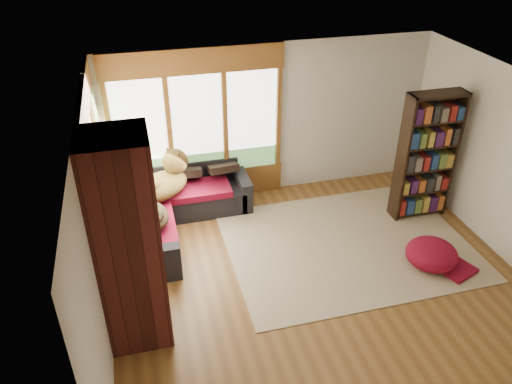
{
  "coord_description": "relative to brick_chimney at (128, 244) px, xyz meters",
  "views": [
    {
      "loc": [
        -2.15,
        -4.87,
        4.58
      ],
      "look_at": [
        -0.64,
        0.92,
        0.95
      ],
      "focal_mm": 35.0,
      "sensor_mm": 36.0,
      "label": 1
    }
  ],
  "objects": [
    {
      "name": "floor",
      "position": [
        2.4,
        0.35,
        -1.3
      ],
      "size": [
        5.5,
        5.5,
        0.0
      ],
      "primitive_type": "plane",
      "color": "brown",
      "rests_on": "ground"
    },
    {
      "name": "ceiling",
      "position": [
        2.4,
        0.35,
        1.3
      ],
      "size": [
        5.5,
        5.5,
        0.0
      ],
      "primitive_type": "plane",
      "color": "white"
    },
    {
      "name": "wall_back",
      "position": [
        2.4,
        2.85,
        0.0
      ],
      "size": [
        5.5,
        0.04,
        2.6
      ],
      "primitive_type": "cube",
      "color": "silver",
      "rests_on": "ground"
    },
    {
      "name": "wall_front",
      "position": [
        2.4,
        -2.15,
        0.0
      ],
      "size": [
        5.5,
        0.04,
        2.6
      ],
      "primitive_type": "cube",
      "color": "silver",
      "rests_on": "ground"
    },
    {
      "name": "wall_left",
      "position": [
        -0.35,
        0.35,
        0.0
      ],
      "size": [
        0.04,
        5.0,
        2.6
      ],
      "primitive_type": "cube",
      "color": "silver",
      "rests_on": "ground"
    },
    {
      "name": "windows_back",
      "position": [
        1.2,
        2.82,
        0.05
      ],
      "size": [
        2.82,
        0.1,
        1.9
      ],
      "color": "brown",
      "rests_on": "wall_back"
    },
    {
      "name": "windows_left",
      "position": [
        -0.32,
        1.55,
        0.05
      ],
      "size": [
        0.1,
        2.62,
        1.9
      ],
      "color": "brown",
      "rests_on": "wall_left"
    },
    {
      "name": "roller_blind",
      "position": [
        -0.29,
        2.38,
        0.45
      ],
      "size": [
        0.03,
        0.72,
        0.9
      ],
      "primitive_type": "cube",
      "color": "#6C9354",
      "rests_on": "wall_left"
    },
    {
      "name": "brick_chimney",
      "position": [
        0.0,
        0.0,
        0.0
      ],
      "size": [
        0.7,
        0.7,
        2.6
      ],
      "primitive_type": "cube",
      "color": "#471914",
      "rests_on": "ground"
    },
    {
      "name": "sectional_sofa",
      "position": [
        0.45,
        2.05,
        -1.0
      ],
      "size": [
        2.2,
        2.2,
        0.8
      ],
      "rotation": [
        0.0,
        0.0,
        0.08
      ],
      "color": "black",
      "rests_on": "ground"
    },
    {
      "name": "area_rug",
      "position": [
        3.1,
        0.96,
        -1.29
      ],
      "size": [
        3.57,
        2.74,
        0.01
      ],
      "primitive_type": "cube",
      "rotation": [
        0.0,
        0.0,
        0.0
      ],
      "color": "beige",
      "rests_on": "ground"
    },
    {
      "name": "bookshelf",
      "position": [
        4.54,
        1.47,
        -0.26
      ],
      "size": [
        0.89,
        0.3,
        2.08
      ],
      "color": "black",
      "rests_on": "ground"
    },
    {
      "name": "pouf",
      "position": [
        4.04,
        0.22,
        -1.09
      ],
      "size": [
        0.81,
        0.81,
        0.39
      ],
      "primitive_type": "ellipsoid",
      "rotation": [
        0.0,
        0.0,
        -0.15
      ],
      "color": "maroon",
      "rests_on": "area_rug"
    },
    {
      "name": "dog_tan",
      "position": [
        0.55,
        2.34,
        -0.47
      ],
      "size": [
        1.17,
        1.11,
        0.57
      ],
      "rotation": [
        0.0,
        0.0,
        0.67
      ],
      "color": "brown",
      "rests_on": "sectional_sofa"
    },
    {
      "name": "dog_brindle",
      "position": [
        0.28,
        1.63,
        -0.55
      ],
      "size": [
        0.6,
        0.84,
        0.43
      ],
      "rotation": [
        0.0,
        0.0,
        1.74
      ],
      "color": "black",
      "rests_on": "sectional_sofa"
    },
    {
      "name": "throw_pillows",
      "position": [
        0.53,
        2.1,
        -0.51
      ],
      "size": [
        1.98,
        1.68,
        0.45
      ],
      "color": "black",
      "rests_on": "sectional_sofa"
    }
  ]
}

